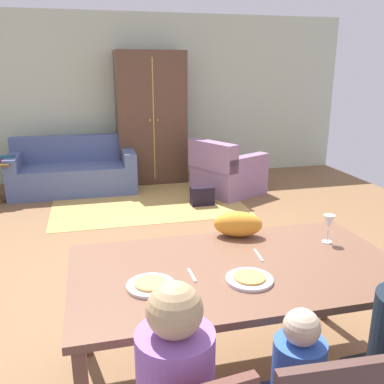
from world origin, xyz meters
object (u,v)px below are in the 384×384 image
at_px(armchair, 226,173).
at_px(armoire, 151,118).
at_px(dining_table, 237,276).
at_px(plate_near_man, 151,286).
at_px(plate_near_child, 249,279).
at_px(cat, 238,224).
at_px(book_lower, 3,160).
at_px(handbag, 202,196).
at_px(book_upper, 6,157).
at_px(wine_glass, 329,223).
at_px(couch, 74,172).

xyz_separation_m(armchair, armoire, (-0.97, 1.02, 0.73)).
bearing_deg(dining_table, armoire, 87.19).
bearing_deg(dining_table, plate_near_man, -166.84).
xyz_separation_m(plate_near_child, armchair, (1.20, 3.99, -0.45)).
height_order(cat, book_lower, cat).
relative_size(armchair, armoire, 0.55).
distance_m(plate_near_child, book_lower, 4.83).
height_order(plate_near_man, armchair, armchair).
bearing_deg(handbag, book_lower, 161.47).
height_order(plate_near_child, book_upper, plate_near_child).
distance_m(wine_glass, cat, 0.58).
relative_size(book_lower, handbag, 0.69).
bearing_deg(armoire, wine_glass, -84.66).
bearing_deg(couch, book_lower, -164.24).
bearing_deg(wine_glass, handbag, 89.44).
xyz_separation_m(plate_near_man, wine_glass, (1.19, 0.30, 0.12)).
distance_m(book_lower, handbag, 2.85).
bearing_deg(cat, handbag, 98.28).
relative_size(plate_near_man, armchair, 0.22).
xyz_separation_m(cat, book_lower, (-2.12, 3.81, -0.25)).
xyz_separation_m(plate_near_man, armoire, (0.75, 4.95, 0.28)).
xyz_separation_m(plate_near_child, couch, (-1.03, 4.67, -0.47)).
distance_m(armoire, book_upper, 2.28).
height_order(couch, book_lower, couch).
bearing_deg(handbag, armchair, 43.46).
bearing_deg(armchair, book_lower, 172.48).
bearing_deg(plate_near_man, book_lower, 108.46).
height_order(plate_near_child, cat, cat).
bearing_deg(cat, plate_near_child, -85.08).
relative_size(couch, book_upper, 8.39).
height_order(cat, couch, cat).
relative_size(dining_table, plate_near_man, 7.47).
height_order(book_lower, book_upper, book_upper).
xyz_separation_m(armoire, book_lower, (-2.20, -0.60, -0.46)).
distance_m(cat, armchair, 3.59).
distance_m(plate_near_man, armoire, 5.02).
height_order(dining_table, plate_near_child, plate_near_child).
bearing_deg(armchair, couch, 163.00).
bearing_deg(armoire, book_upper, -165.86).
distance_m(wine_glass, handbag, 3.25).
height_order(plate_near_man, wine_glass, wine_glass).
bearing_deg(dining_table, handbag, 78.10).
bearing_deg(book_lower, couch, 15.76).
distance_m(dining_table, armchair, 4.01).
relative_size(wine_glass, handbag, 0.58).
bearing_deg(handbag, cat, -100.73).
xyz_separation_m(plate_near_child, book_upper, (-1.93, 4.46, -0.15)).
xyz_separation_m(book_lower, handbag, (2.67, -0.89, -0.46)).
bearing_deg(plate_near_child, armchair, 73.20).
xyz_separation_m(wine_glass, armoire, (-0.43, 4.65, 0.16)).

